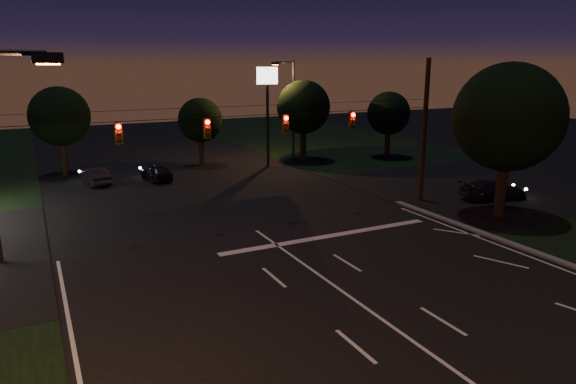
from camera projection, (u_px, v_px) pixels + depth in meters
ground at (445, 364)px, 15.11m from camera, size 140.00×140.00×0.00m
cross_street_right at (495, 185)px, 37.72m from camera, size 20.00×16.00×0.02m
stop_bar at (329, 236)px, 26.39m from camera, size 12.00×0.50×0.01m
utility_pole_right at (420, 200)px, 33.36m from camera, size 0.30×0.30×9.00m
utility_pole_left at (0, 262)px, 22.87m from camera, size 0.28×0.28×8.00m
signal_span at (248, 125)px, 26.76m from camera, size 24.00×0.40×1.56m
pole_sign_right at (267, 93)px, 43.11m from camera, size 1.80×0.30×8.40m
street_light_right_far at (291, 103)px, 46.50m from camera, size 2.20×0.35×9.00m
tree_right_near at (506, 118)px, 28.47m from camera, size 6.00×6.00×8.76m
tree_far_b at (60, 117)px, 40.10m from camera, size 4.60×4.60×6.98m
tree_far_c at (200, 121)px, 44.19m from camera, size 3.80×3.80×5.86m
tree_far_d at (303, 108)px, 46.19m from camera, size 4.80×4.80×7.30m
tree_far_e at (388, 114)px, 48.10m from camera, size 4.00×4.00×6.18m
car_oncoming_a at (156, 172)px, 38.97m from camera, size 1.94×3.87×1.26m
car_oncoming_b at (95, 176)px, 37.69m from camera, size 1.90×3.93×1.24m
car_cross at (494, 190)px, 33.43m from camera, size 4.72×2.62×1.29m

